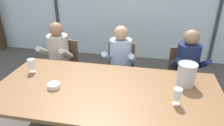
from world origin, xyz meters
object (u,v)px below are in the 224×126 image
(dining_table, at_px, (106,94))
(person_pale_blue_shirt, at_px, (120,61))
(tasting_bowl, at_px, (54,86))
(ice_bucket_primary, at_px, (187,74))
(person_beige_jumper, at_px, (57,56))
(person_navy_polo, at_px, (188,67))
(chair_near_curtain, at_px, (64,62))
(wine_glass_near_bucket, at_px, (177,94))
(chair_center, at_px, (183,73))
(chair_left_of_center, at_px, (121,67))
(wine_glass_by_left_taster, at_px, (31,63))

(dining_table, height_order, person_pale_blue_shirt, person_pale_blue_shirt)
(tasting_bowl, bearing_deg, ice_bucket_primary, 13.79)
(person_beige_jumper, height_order, person_navy_polo, same)
(person_navy_polo, bearing_deg, dining_table, -144.21)
(chair_near_curtain, distance_m, person_pale_blue_shirt, 0.98)
(person_beige_jumper, bearing_deg, wine_glass_near_bucket, -26.71)
(tasting_bowl, bearing_deg, dining_table, 8.26)
(dining_table, bearing_deg, person_beige_jumper, 138.60)
(chair_near_curtain, bearing_deg, person_beige_jumper, -97.70)
(ice_bucket_primary, bearing_deg, chair_center, 82.45)
(person_pale_blue_shirt, relative_size, wine_glass_near_bucket, 6.83)
(chair_left_of_center, xyz_separation_m, chair_center, (0.95, -0.03, 0.00))
(chair_left_of_center, distance_m, wine_glass_near_bucket, 1.41)
(dining_table, xyz_separation_m, chair_near_curtain, (-0.94, 1.01, -0.18))
(ice_bucket_primary, distance_m, tasting_bowl, 1.47)
(chair_left_of_center, distance_m, chair_center, 0.95)
(chair_near_curtain, height_order, person_beige_jumper, person_beige_jumper)
(dining_table, distance_m, chair_left_of_center, 1.05)
(chair_left_of_center, relative_size, person_pale_blue_shirt, 0.73)
(chair_left_of_center, xyz_separation_m, person_navy_polo, (0.98, -0.17, 0.17))
(chair_near_curtain, xyz_separation_m, chair_left_of_center, (0.95, 0.02, 0.00))
(dining_table, distance_m, chair_center, 1.40)
(dining_table, height_order, wine_glass_near_bucket, wine_glass_near_bucket)
(ice_bucket_primary, height_order, tasting_bowl, ice_bucket_primary)
(person_beige_jumper, xyz_separation_m, wine_glass_by_left_taster, (-0.01, -0.65, 0.18))
(dining_table, bearing_deg, tasting_bowl, -171.74)
(dining_table, height_order, person_navy_polo, person_navy_polo)
(person_beige_jumper, bearing_deg, tasting_bowl, -62.98)
(person_beige_jumper, xyz_separation_m, person_navy_polo, (1.96, 0.00, 0.00))
(dining_table, distance_m, person_navy_polo, 1.31)
(person_pale_blue_shirt, height_order, wine_glass_by_left_taster, person_pale_blue_shirt)
(chair_near_curtain, relative_size, person_pale_blue_shirt, 0.73)
(wine_glass_near_bucket, bearing_deg, dining_table, 170.18)
(chair_center, bearing_deg, person_navy_polo, -85.09)
(person_pale_blue_shirt, height_order, ice_bucket_primary, person_pale_blue_shirt)
(wine_glass_near_bucket, bearing_deg, person_navy_polo, 75.60)
(person_pale_blue_shirt, bearing_deg, wine_glass_by_left_taster, -146.32)
(chair_near_curtain, bearing_deg, chair_center, 7.70)
(chair_left_of_center, height_order, chair_center, same)
(person_beige_jumper, bearing_deg, wine_glass_by_left_taster, -87.89)
(chair_near_curtain, bearing_deg, wine_glass_near_bucket, -26.40)
(chair_left_of_center, bearing_deg, person_navy_polo, -11.33)
(chair_near_curtain, distance_m, ice_bucket_primary, 1.98)
(chair_near_curtain, height_order, person_pale_blue_shirt, person_pale_blue_shirt)
(chair_near_curtain, distance_m, person_navy_polo, 1.94)
(person_beige_jumper, distance_m, person_navy_polo, 1.96)
(tasting_bowl, relative_size, wine_glass_by_left_taster, 0.79)
(wine_glass_near_bucket, bearing_deg, tasting_bowl, 178.07)
(tasting_bowl, relative_size, wine_glass_near_bucket, 0.79)
(dining_table, height_order, chair_left_of_center, chair_left_of_center)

